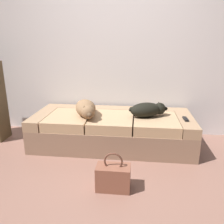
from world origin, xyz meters
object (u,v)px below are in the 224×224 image
(dog_dark, at_px, (148,110))
(tv_remote, at_px, (186,119))
(dog_tan, at_px, (86,109))
(couch, at_px, (112,130))
(handbag, at_px, (113,177))

(dog_dark, xyz_separation_m, tv_remote, (0.46, -0.08, -0.08))
(dog_tan, bearing_deg, dog_dark, 5.75)
(couch, distance_m, tv_remote, 0.96)
(handbag, bearing_deg, tv_remote, 47.85)
(dog_tan, xyz_separation_m, handbag, (0.45, -0.89, -0.40))
(dog_dark, bearing_deg, tv_remote, -9.90)
(dog_dark, bearing_deg, handbag, -109.52)
(couch, distance_m, dog_dark, 0.56)
(tv_remote, xyz_separation_m, handbag, (-0.80, -0.88, -0.31))
(dog_tan, distance_m, dog_dark, 0.79)
(couch, distance_m, dog_tan, 0.47)
(handbag, bearing_deg, dog_tan, 116.88)
(couch, height_order, handbag, couch)
(dog_dark, height_order, tv_remote, dog_dark)
(dog_tan, distance_m, tv_remote, 1.25)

